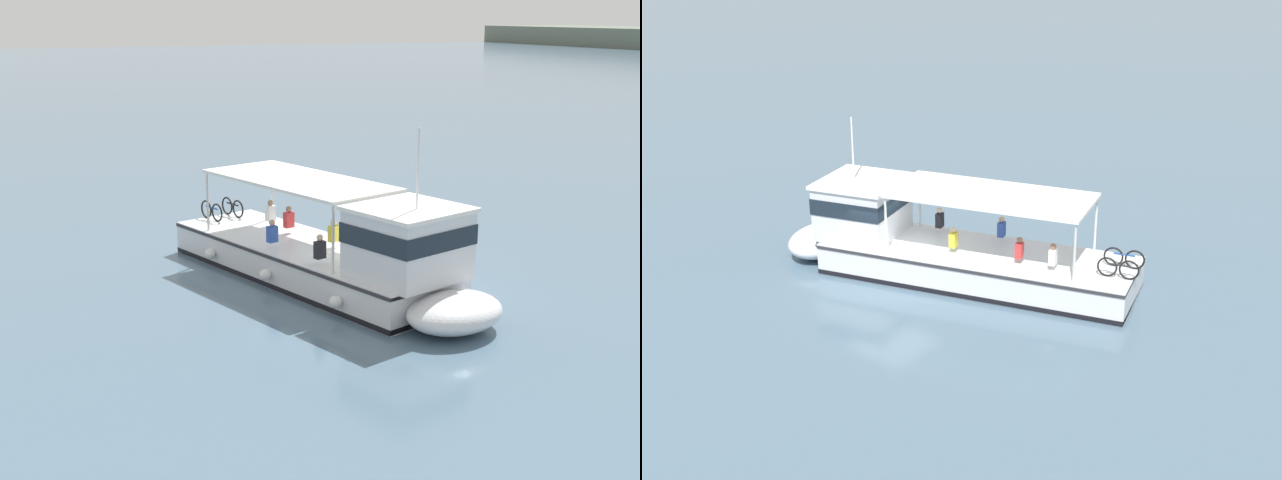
{
  "view_description": "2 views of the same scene",
  "coord_description": "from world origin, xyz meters",
  "views": [
    {
      "loc": [
        21.97,
        -11.7,
        8.27
      ],
      "look_at": [
        -1.74,
        -1.66,
        1.4
      ],
      "focal_mm": 47.85,
      "sensor_mm": 36.0,
      "label": 1
    },
    {
      "loc": [
        -18.84,
        19.45,
        12.36
      ],
      "look_at": [
        -1.74,
        -1.66,
        1.4
      ],
      "focal_mm": 48.05,
      "sensor_mm": 36.0,
      "label": 2
    }
  ],
  "objects": [
    {
      "name": "ferry_main",
      "position": [
        -0.77,
        -1.37,
        1.02
      ],
      "size": [
        13.05,
        6.68,
        5.32
      ],
      "color": "silver",
      "rests_on": "ground"
    },
    {
      "name": "ground_plane",
      "position": [
        0.0,
        0.0,
        0.0
      ],
      "size": [
        400.0,
        400.0,
        0.0
      ],
      "primitive_type": "plane",
      "color": "slate"
    }
  ]
}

